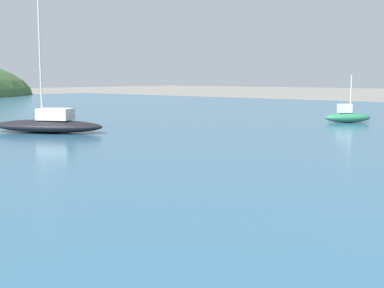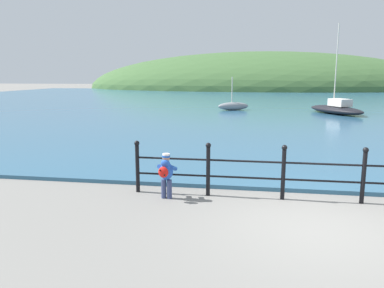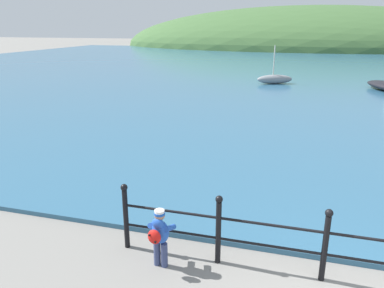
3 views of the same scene
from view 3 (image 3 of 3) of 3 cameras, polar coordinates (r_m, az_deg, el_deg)
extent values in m
cube|color=#2D5B7A|center=(35.95, 17.99, 10.92)|extent=(80.00, 60.00, 0.10)
ellipsoid|color=#3D6033|center=(72.94, 17.34, 13.96)|extent=(68.38, 37.61, 14.17)
cylinder|color=black|center=(6.71, -10.03, -11.20)|extent=(0.09, 0.09, 1.10)
sphere|color=black|center=(6.44, -10.31, -6.53)|extent=(0.12, 0.12, 0.12)
cylinder|color=black|center=(6.23, 4.03, -13.35)|extent=(0.09, 0.09, 1.10)
sphere|color=black|center=(5.95, 4.16, -8.40)|extent=(0.12, 0.12, 0.12)
cylinder|color=black|center=(6.17, 19.57, -14.79)|extent=(0.09, 0.09, 1.10)
sphere|color=black|center=(5.88, 20.17, -9.84)|extent=(0.12, 0.12, 0.12)
cylinder|color=black|center=(6.03, 19.84, -12.62)|extent=(6.54, 0.04, 0.04)
cylinder|color=black|center=(6.22, 19.47, -15.57)|extent=(6.54, 0.04, 0.04)
cylinder|color=navy|center=(6.37, -5.34, -16.23)|extent=(0.11, 0.11, 0.42)
cylinder|color=navy|center=(6.32, -4.25, -16.50)|extent=(0.11, 0.11, 0.42)
ellipsoid|color=blue|center=(6.13, -4.89, -13.19)|extent=(0.32, 0.25, 0.40)
ellipsoid|color=blue|center=(5.99, -5.20, -11.98)|extent=(0.21, 0.14, 0.18)
cylinder|color=blue|center=(6.23, -5.79, -12.12)|extent=(0.12, 0.32, 0.19)
cylinder|color=blue|center=(6.12, -3.36, -12.66)|extent=(0.12, 0.32, 0.19)
sphere|color=#A37556|center=(5.98, -4.97, -10.76)|extent=(0.17, 0.17, 0.17)
cylinder|color=#194CB2|center=(5.97, -4.98, -10.51)|extent=(0.17, 0.17, 0.04)
cylinder|color=silver|center=(5.95, -4.99, -10.17)|extent=(0.16, 0.16, 0.04)
ellipsoid|color=red|center=(5.97, -5.77, -13.90)|extent=(0.23, 0.15, 0.24)
sphere|color=black|center=(5.91, -6.53, -13.64)|extent=(0.04, 0.04, 0.04)
sphere|color=black|center=(5.93, -5.61, -14.67)|extent=(0.04, 0.04, 0.04)
ellipsoid|color=gray|center=(25.23, 12.48, 9.61)|extent=(2.38, 1.41, 0.59)
cylinder|color=beige|center=(25.06, 12.41, 12.37)|extent=(0.07, 0.07, 1.85)
camera|label=1|loc=(9.19, -43.50, 4.55)|focal=50.00mm
camera|label=2|loc=(3.00, -158.32, -37.77)|focal=35.00mm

